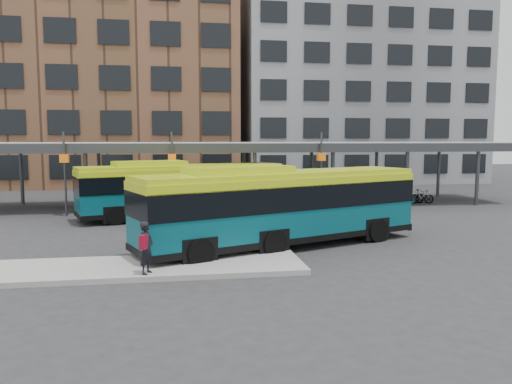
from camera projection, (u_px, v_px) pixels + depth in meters
name	position (u px, v px, depth m)	size (l,w,h in m)	color
ground	(246.00, 247.00, 20.34)	(120.00, 120.00, 0.00)	#28282B
boarding_island	(94.00, 269.00, 16.53)	(14.00, 3.00, 0.18)	gray
canopy	(218.00, 146.00, 32.56)	(40.00, 6.53, 4.80)	#999B9E
building_brick	(100.00, 71.00, 49.03)	(26.00, 14.00, 22.00)	brown
building_grey	(353.00, 86.00, 53.21)	(24.00, 14.00, 20.00)	slate
bus_front	(282.00, 205.00, 20.20)	(12.29, 6.93, 3.36)	#074A56
bus_rear	(183.00, 187.00, 28.25)	(11.80, 5.92, 3.20)	#074A56
pedestrian	(146.00, 247.00, 15.59)	(0.60, 0.71, 1.66)	black
bike_rack	(404.00, 197.00, 33.96)	(4.48, 1.21, 1.02)	slate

